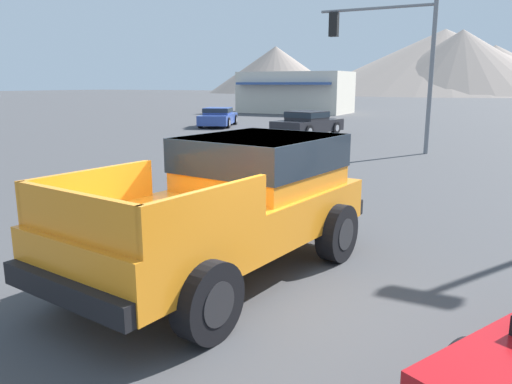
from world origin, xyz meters
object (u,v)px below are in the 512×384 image
object	(u,v)px
orange_pickup_truck	(237,196)
parked_car_dark	(308,123)
traffic_light_main	(386,46)
parked_car_blue	(218,117)

from	to	relation	value
orange_pickup_truck	parked_car_dark	size ratio (longest dim) A/B	1.18
orange_pickup_truck	traffic_light_main	world-z (taller)	traffic_light_main
orange_pickup_truck	parked_car_dark	world-z (taller)	orange_pickup_truck
parked_car_dark	traffic_light_main	world-z (taller)	traffic_light_main
parked_car_blue	traffic_light_main	size ratio (longest dim) A/B	0.84
parked_car_blue	orange_pickup_truck	bearing A→B (deg)	-78.55
parked_car_blue	parked_car_dark	xyz separation A→B (m)	(6.83, -2.32, 0.02)
parked_car_blue	parked_car_dark	distance (m)	7.22
parked_car_blue	traffic_light_main	world-z (taller)	traffic_light_main
traffic_light_main	orange_pickup_truck	bearing A→B (deg)	95.66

